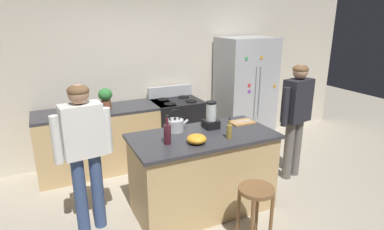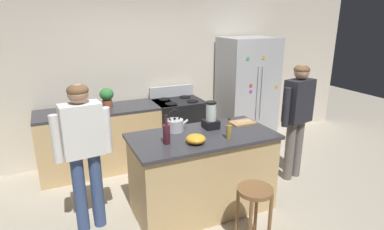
{
  "view_description": "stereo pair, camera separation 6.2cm",
  "coord_description": "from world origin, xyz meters",
  "px_view_note": "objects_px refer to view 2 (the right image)",
  "views": [
    {
      "loc": [
        -1.57,
        -3.01,
        2.26
      ],
      "look_at": [
        0.0,
        0.3,
        1.1
      ],
      "focal_mm": 29.87,
      "sensor_mm": 36.0,
      "label": 1
    },
    {
      "loc": [
        -1.51,
        -3.04,
        2.26
      ],
      "look_at": [
        0.0,
        0.3,
        1.1
      ],
      "focal_mm": 29.87,
      "sensor_mm": 36.0,
      "label": 2
    }
  ],
  "objects_px": {
    "person_by_sink_right": "(297,112)",
    "chef_knife": "(244,121)",
    "stove_range": "(179,128)",
    "person_by_island_left": "(84,145)",
    "bar_stool": "(254,200)",
    "tea_kettle": "(175,125)",
    "kitchen_island": "(202,172)",
    "cutting_board": "(242,123)",
    "bottle_vinegar": "(229,131)",
    "potted_plant": "(107,97)",
    "bottle_wine": "(167,133)",
    "mixing_bowl": "(196,139)",
    "blender_appliance": "(211,117)",
    "refrigerator": "(247,93)"
  },
  "relations": [
    {
      "from": "stove_range",
      "to": "chef_knife",
      "type": "relative_size",
      "value": 5.14
    },
    {
      "from": "tea_kettle",
      "to": "bottle_vinegar",
      "type": "bearing_deg",
      "value": -45.82
    },
    {
      "from": "person_by_sink_right",
      "to": "person_by_island_left",
      "type": "bearing_deg",
      "value": 179.98
    },
    {
      "from": "potted_plant",
      "to": "blender_appliance",
      "type": "bearing_deg",
      "value": -54.99
    },
    {
      "from": "mixing_bowl",
      "to": "tea_kettle",
      "type": "bearing_deg",
      "value": 98.53
    },
    {
      "from": "potted_plant",
      "to": "chef_knife",
      "type": "distance_m",
      "value": 2.01
    },
    {
      "from": "kitchen_island",
      "to": "cutting_board",
      "type": "height_order",
      "value": "cutting_board"
    },
    {
      "from": "kitchen_island",
      "to": "bottle_vinegar",
      "type": "xyz_separation_m",
      "value": [
        0.21,
        -0.22,
        0.56
      ]
    },
    {
      "from": "person_by_island_left",
      "to": "bar_stool",
      "type": "distance_m",
      "value": 1.82
    },
    {
      "from": "person_by_sink_right",
      "to": "tea_kettle",
      "type": "bearing_deg",
      "value": 177.4
    },
    {
      "from": "bottle_wine",
      "to": "chef_knife",
      "type": "xyz_separation_m",
      "value": [
        1.11,
        0.23,
        -0.09
      ]
    },
    {
      "from": "bar_stool",
      "to": "person_by_sink_right",
      "type": "bearing_deg",
      "value": 35.23
    },
    {
      "from": "bottle_wine",
      "to": "chef_knife",
      "type": "relative_size",
      "value": 1.44
    },
    {
      "from": "bottle_vinegar",
      "to": "cutting_board",
      "type": "relative_size",
      "value": 0.79
    },
    {
      "from": "stove_range",
      "to": "blender_appliance",
      "type": "bearing_deg",
      "value": -95.36
    },
    {
      "from": "blender_appliance",
      "to": "mixing_bowl",
      "type": "xyz_separation_m",
      "value": [
        -0.36,
        -0.35,
        -0.09
      ]
    },
    {
      "from": "tea_kettle",
      "to": "person_by_sink_right",
      "type": "bearing_deg",
      "value": -2.6
    },
    {
      "from": "person_by_sink_right",
      "to": "chef_knife",
      "type": "xyz_separation_m",
      "value": [
        -0.87,
        -0.01,
        -0.02
      ]
    },
    {
      "from": "bottle_vinegar",
      "to": "bottle_wine",
      "type": "height_order",
      "value": "bottle_wine"
    },
    {
      "from": "cutting_board",
      "to": "bottle_wine",
      "type": "bearing_deg",
      "value": -168.05
    },
    {
      "from": "tea_kettle",
      "to": "cutting_board",
      "type": "relative_size",
      "value": 0.92
    },
    {
      "from": "person_by_island_left",
      "to": "bar_stool",
      "type": "relative_size",
      "value": 2.59
    },
    {
      "from": "person_by_sink_right",
      "to": "potted_plant",
      "type": "height_order",
      "value": "person_by_sink_right"
    },
    {
      "from": "blender_appliance",
      "to": "bottle_wine",
      "type": "xyz_separation_m",
      "value": [
        -0.65,
        -0.24,
        -0.02
      ]
    },
    {
      "from": "bar_stool",
      "to": "tea_kettle",
      "type": "bearing_deg",
      "value": 113.44
    },
    {
      "from": "person_by_island_left",
      "to": "potted_plant",
      "type": "distance_m",
      "value": 1.47
    },
    {
      "from": "stove_range",
      "to": "cutting_board",
      "type": "height_order",
      "value": "stove_range"
    },
    {
      "from": "bar_stool",
      "to": "bottle_vinegar",
      "type": "relative_size",
      "value": 2.65
    },
    {
      "from": "mixing_bowl",
      "to": "cutting_board",
      "type": "distance_m",
      "value": 0.88
    },
    {
      "from": "refrigerator",
      "to": "tea_kettle",
      "type": "bearing_deg",
      "value": -145.6
    },
    {
      "from": "potted_plant",
      "to": "refrigerator",
      "type": "bearing_deg",
      "value": -1.21
    },
    {
      "from": "bar_stool",
      "to": "cutting_board",
      "type": "xyz_separation_m",
      "value": [
        0.43,
        0.93,
        0.47
      ]
    },
    {
      "from": "stove_range",
      "to": "person_by_island_left",
      "type": "xyz_separation_m",
      "value": [
        -1.59,
        -1.36,
        0.5
      ]
    },
    {
      "from": "refrigerator",
      "to": "person_by_sink_right",
      "type": "bearing_deg",
      "value": -92.84
    },
    {
      "from": "chef_knife",
      "to": "tea_kettle",
      "type": "bearing_deg",
      "value": 178.29
    },
    {
      "from": "refrigerator",
      "to": "stove_range",
      "type": "distance_m",
      "value": 1.36
    },
    {
      "from": "stove_range",
      "to": "person_by_island_left",
      "type": "distance_m",
      "value": 2.15
    },
    {
      "from": "bottle_wine",
      "to": "mixing_bowl",
      "type": "xyz_separation_m",
      "value": [
        0.29,
        -0.12,
        -0.07
      ]
    },
    {
      "from": "kitchen_island",
      "to": "stove_range",
      "type": "bearing_deg",
      "value": 78.42
    },
    {
      "from": "tea_kettle",
      "to": "bottle_wine",
      "type": "bearing_deg",
      "value": -124.45
    },
    {
      "from": "kitchen_island",
      "to": "refrigerator",
      "type": "height_order",
      "value": "refrigerator"
    },
    {
      "from": "potted_plant",
      "to": "chef_knife",
      "type": "relative_size",
      "value": 1.36
    },
    {
      "from": "chef_knife",
      "to": "blender_appliance",
      "type": "bearing_deg",
      "value": -176.65
    },
    {
      "from": "cutting_board",
      "to": "chef_knife",
      "type": "distance_m",
      "value": 0.02
    },
    {
      "from": "blender_appliance",
      "to": "cutting_board",
      "type": "xyz_separation_m",
      "value": [
        0.45,
        -0.01,
        -0.13
      ]
    },
    {
      "from": "bottle_vinegar",
      "to": "bottle_wine",
      "type": "xyz_separation_m",
      "value": [
        -0.67,
        0.14,
        0.03
      ]
    },
    {
      "from": "mixing_bowl",
      "to": "blender_appliance",
      "type": "bearing_deg",
      "value": 44.18
    },
    {
      "from": "person_by_sink_right",
      "to": "chef_knife",
      "type": "height_order",
      "value": "person_by_sink_right"
    },
    {
      "from": "potted_plant",
      "to": "tea_kettle",
      "type": "bearing_deg",
      "value": -67.34
    },
    {
      "from": "bar_stool",
      "to": "potted_plant",
      "type": "bearing_deg",
      "value": 113.0
    }
  ]
}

